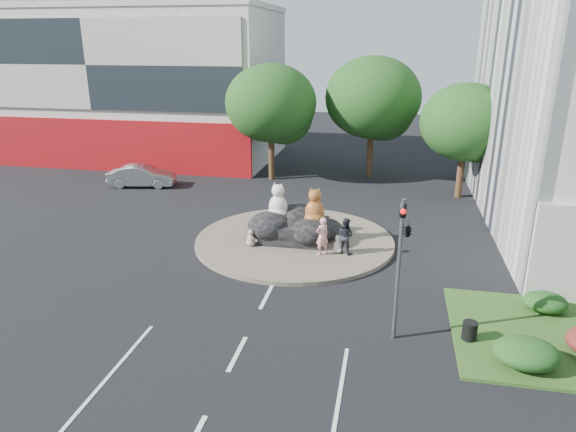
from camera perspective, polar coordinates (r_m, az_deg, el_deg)
name	(u,v)px	position (r m, az deg, el deg)	size (l,w,h in m)	color
ground	(237,354)	(17.44, -5.66, -15.00)	(120.00, 120.00, 0.00)	black
roundabout_island	(294,240)	(26.04, 0.73, -2.73)	(10.00, 10.00, 0.20)	brown
rock_plinth	(295,230)	(25.84, 0.73, -1.59)	(3.20, 2.60, 0.90)	black
shophouse_block	(128,84)	(47.50, -17.34, 13.85)	(25.20, 12.30, 17.40)	silver
tree_left	(272,107)	(37.09, -1.77, 12.02)	(6.46, 6.46, 8.27)	#382314
tree_mid	(374,102)	(38.09, 9.49, 12.43)	(6.84, 6.84, 8.76)	#382314
tree_right	(467,126)	(34.52, 19.24, 9.44)	(5.70, 5.70, 7.30)	#382314
hedge_near_green	(526,353)	(17.95, 24.95, -13.65)	(2.00, 1.60, 0.90)	#123812
hedge_back_green	(545,302)	(21.60, 26.67, -8.55)	(1.60, 1.28, 0.72)	#123812
traffic_light	(404,240)	(16.92, 12.76, -2.65)	(0.44, 1.24, 5.00)	#595B60
cat_white	(278,201)	(25.88, -1.10, 1.70)	(1.13, 0.98, 1.89)	silver
cat_tabby	(315,206)	(25.18, 3.00, 1.14)	(1.11, 0.96, 1.85)	#BE7F27
kitten_calico	(251,237)	(25.05, -4.14, -2.37)	(0.52, 0.45, 0.86)	beige
kitten_white	(338,243)	(24.33, 5.62, -3.02)	(0.54, 0.47, 0.90)	silver
pedestrian_pink	(322,236)	(23.88, 3.82, -2.24)	(0.66, 0.43, 1.80)	pink
pedestrian_dark	(345,236)	(24.11, 6.39, -2.19)	(0.85, 0.66, 1.75)	#212229
parked_car	(142,176)	(37.29, -15.93, 4.30)	(1.59, 4.57, 1.50)	#979A9E
litter_bin	(470,331)	(18.75, 19.54, -11.91)	(0.50, 0.50, 0.64)	black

